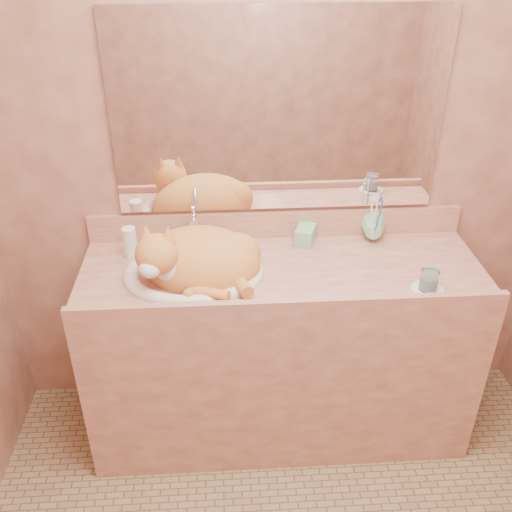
{
  "coord_description": "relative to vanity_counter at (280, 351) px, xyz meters",
  "views": [
    {
      "loc": [
        -0.23,
        -1.17,
        2.06
      ],
      "look_at": [
        -0.11,
        0.7,
        0.92
      ],
      "focal_mm": 40.0,
      "sensor_mm": 36.0,
      "label": 1
    }
  ],
  "objects": [
    {
      "name": "lotion_bottle",
      "position": [
        -0.61,
        0.13,
        0.49
      ],
      "size": [
        0.05,
        0.05,
        0.13
      ],
      "primitive_type": "cylinder",
      "color": "white",
      "rests_on": "vanity_counter"
    },
    {
      "name": "faucet",
      "position": [
        -0.35,
        0.19,
        0.51
      ],
      "size": [
        0.05,
        0.12,
        0.17
      ],
      "primitive_type": null,
      "rotation": [
        0.0,
        0.0,
        -0.0
      ],
      "color": "silver",
      "rests_on": "vanity_counter"
    },
    {
      "name": "sink_basin",
      "position": [
        -0.35,
        -0.02,
        0.51
      ],
      "size": [
        0.59,
        0.51,
        0.17
      ],
      "primitive_type": null,
      "rotation": [
        0.0,
        0.0,
        -0.14
      ],
      "color": "white",
      "rests_on": "vanity_counter"
    },
    {
      "name": "cat",
      "position": [
        -0.34,
        -0.03,
        0.51
      ],
      "size": [
        0.53,
        0.47,
        0.26
      ],
      "primitive_type": null,
      "rotation": [
        0.0,
        0.0,
        -0.2
      ],
      "color": "#C26E2C",
      "rests_on": "sink_basin"
    },
    {
      "name": "water_glass",
      "position": [
        0.52,
        -0.19,
        0.47
      ],
      "size": [
        0.07,
        0.07,
        0.08
      ],
      "primitive_type": "cylinder",
      "color": "silver",
      "rests_on": "saucer"
    },
    {
      "name": "toothbrush_cup",
      "position": [
        0.4,
        0.16,
        0.48
      ],
      "size": [
        0.13,
        0.13,
        0.1
      ],
      "primitive_type": "imported",
      "rotation": [
        0.0,
        0.0,
        -0.21
      ],
      "color": "#7CC69E",
      "rests_on": "vanity_counter"
    },
    {
      "name": "mirror",
      "position": [
        0.0,
        0.26,
        0.97
      ],
      "size": [
        1.3,
        0.02,
        0.8
      ],
      "primitive_type": "cube",
      "color": "white",
      "rests_on": "wall_back"
    },
    {
      "name": "saucer",
      "position": [
        0.52,
        -0.19,
        0.43
      ],
      "size": [
        0.12,
        0.12,
        0.01
      ],
      "primitive_type": "cylinder",
      "color": "white",
      "rests_on": "vanity_counter"
    },
    {
      "name": "vanity_counter",
      "position": [
        0.0,
        0.0,
        0.0
      ],
      "size": [
        1.6,
        0.55,
        0.85
      ],
      "primitive_type": null,
      "color": "#955542",
      "rests_on": "floor"
    },
    {
      "name": "soap_dispenser",
      "position": [
        0.1,
        0.15,
        0.51
      ],
      "size": [
        0.09,
        0.1,
        0.16
      ],
      "primitive_type": "imported",
      "rotation": [
        0.0,
        0.0,
        -0.36
      ],
      "color": "#7CC69E",
      "rests_on": "vanity_counter"
    },
    {
      "name": "toothbrushes",
      "position": [
        0.4,
        0.16,
        0.56
      ],
      "size": [
        0.04,
        0.04,
        0.23
      ],
      "primitive_type": null,
      "color": "white",
      "rests_on": "toothbrush_cup"
    },
    {
      "name": "wall_back",
      "position": [
        0.0,
        0.28,
        0.82
      ],
      "size": [
        2.4,
        0.02,
        2.5
      ],
      "primitive_type": "cube",
      "color": "brown",
      "rests_on": "ground"
    }
  ]
}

